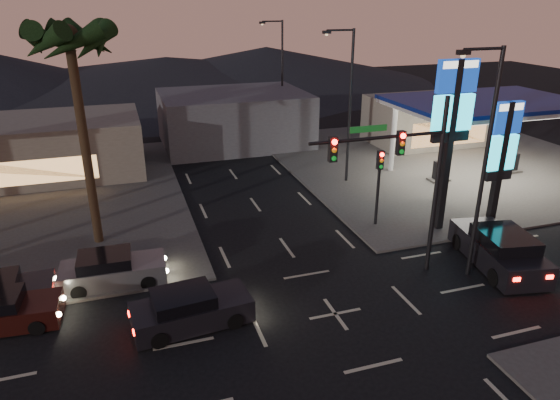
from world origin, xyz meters
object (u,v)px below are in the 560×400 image
object	(u,v)px
gas_station	(486,106)
pylon_sign_short	(502,148)
pylon_sign_tall	(453,113)
car_lane_a_front	(190,309)
car_lane_a_mid	(0,312)
traffic_signal_mast	(404,165)
car_lane_b_front	(112,270)
suv_station	(499,249)

from	to	relation	value
gas_station	pylon_sign_short	world-z (taller)	pylon_sign_short
pylon_sign_tall	car_lane_a_front	world-z (taller)	pylon_sign_tall
pylon_sign_short	car_lane_a_mid	world-z (taller)	pylon_sign_short
traffic_signal_mast	car_lane_b_front	size ratio (longest dim) A/B	1.74
gas_station	car_lane_b_front	xyz separation A→B (m)	(-24.36, -6.89, -4.39)
pylon_sign_tall	car_lane_b_front	size ratio (longest dim) A/B	1.95
car_lane_a_mid	suv_station	xyz separation A→B (m)	(21.22, -1.93, 0.20)
gas_station	suv_station	xyz separation A→B (m)	(-7.19, -10.76, -4.24)
car_lane_b_front	suv_station	size ratio (longest dim) A/B	0.80
gas_station	car_lane_a_front	distance (m)	24.58
car_lane_a_front	pylon_sign_short	bearing A→B (deg)	11.71
car_lane_a_front	car_lane_a_mid	world-z (taller)	car_lane_a_front
traffic_signal_mast	car_lane_a_front	size ratio (longest dim) A/B	1.69
pylon_sign_short	car_lane_a_front	xyz separation A→B (m)	(-16.57, -3.43, -3.96)
gas_station	car_lane_a_mid	xyz separation A→B (m)	(-28.41, -8.82, -4.44)
pylon_sign_short	suv_station	bearing A→B (deg)	-123.97
car_lane_a_front	suv_station	world-z (taller)	suv_station
pylon_sign_short	car_lane_b_front	distance (m)	19.77
pylon_sign_tall	suv_station	bearing A→B (deg)	-85.89
traffic_signal_mast	car_lane_b_front	distance (m)	13.31
suv_station	pylon_sign_short	bearing A→B (deg)	56.03
pylon_sign_tall	pylon_sign_short	distance (m)	3.20
pylon_sign_tall	car_lane_a_mid	size ratio (longest dim) A/B	2.06
gas_station	suv_station	world-z (taller)	gas_station
traffic_signal_mast	pylon_sign_tall	bearing A→B (deg)	36.52
gas_station	suv_station	distance (m)	13.62
gas_station	pylon_sign_tall	size ratio (longest dim) A/B	1.36
car_lane_a_mid	suv_station	bearing A→B (deg)	-5.20
pylon_sign_tall	pylon_sign_short	world-z (taller)	pylon_sign_tall
pylon_sign_tall	car_lane_b_front	world-z (taller)	pylon_sign_tall
pylon_sign_short	suv_station	distance (m)	5.47
car_lane_a_mid	car_lane_b_front	bearing A→B (deg)	25.50
car_lane_a_mid	gas_station	bearing A→B (deg)	17.25
gas_station	car_lane_a_front	xyz separation A→B (m)	(-21.57, -10.93, -4.39)
traffic_signal_mast	car_lane_b_front	bearing A→B (deg)	165.56
pylon_sign_tall	car_lane_a_front	xyz separation A→B (m)	(-14.07, -4.43, -5.70)
car_lane_b_front	suv_station	bearing A→B (deg)	-12.69
car_lane_a_front	car_lane_b_front	xyz separation A→B (m)	(-2.79, 4.04, -0.01)
gas_station	car_lane_a_mid	world-z (taller)	gas_station
traffic_signal_mast	gas_station	bearing A→B (deg)	39.28
pylon_sign_tall	traffic_signal_mast	size ratio (longest dim) A/B	1.12
gas_station	car_lane_a_mid	size ratio (longest dim) A/B	2.79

